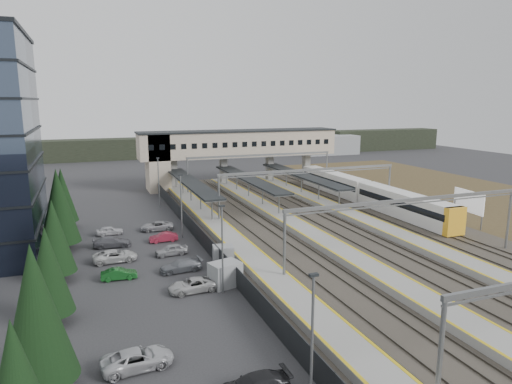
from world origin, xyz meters
name	(u,v)px	position (x,y,z in m)	size (l,w,h in m)	color
ground	(271,255)	(0.00, 0.00, 0.00)	(220.00, 220.00, 0.00)	#2B2B2D
conifer_row	(51,245)	(-22.00, -3.86, 4.84)	(4.42, 49.82, 9.50)	black
car_park	(159,286)	(-13.32, -5.87, 0.61)	(10.63, 44.77, 1.29)	#B7B8BD
lampposts	(198,221)	(-8.00, 1.25, 4.34)	(0.50, 53.25, 8.07)	gray
fence	(203,240)	(-6.50, 5.00, 1.00)	(0.08, 90.00, 2.00)	#26282B
relay_cabin_near	(225,274)	(-7.35, -6.56, 1.13)	(3.16, 2.66, 2.27)	gray
relay_cabin_far	(223,255)	(-5.84, -0.87, 0.98)	(2.40, 2.11, 1.95)	gray
rail_corridor	(323,232)	(9.34, 5.00, 0.29)	(34.00, 90.00, 0.92)	#353029
canopies	(249,179)	(7.00, 27.00, 3.92)	(23.10, 30.00, 3.28)	black
footbridge	(226,147)	(7.70, 42.00, 7.93)	(40.40, 6.40, 11.20)	#B2A18F
gantries	(351,190)	(12.00, 3.00, 6.00)	(28.40, 62.28, 7.17)	gray
train	(366,193)	(24.00, 17.32, 2.06)	(2.88, 40.00, 3.62)	white
billboard	(469,202)	(29.77, 1.55, 3.32)	(0.82, 5.84, 4.96)	gray
treeline_far	(229,146)	(23.81, 92.28, 2.95)	(170.00, 19.00, 7.00)	black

